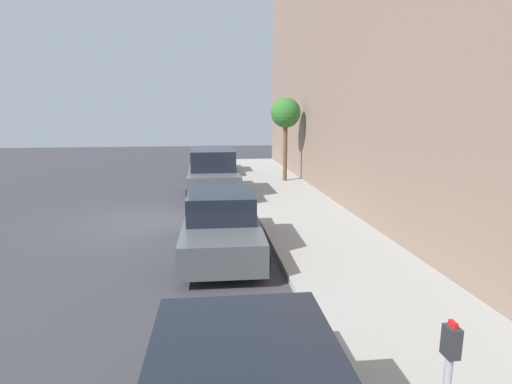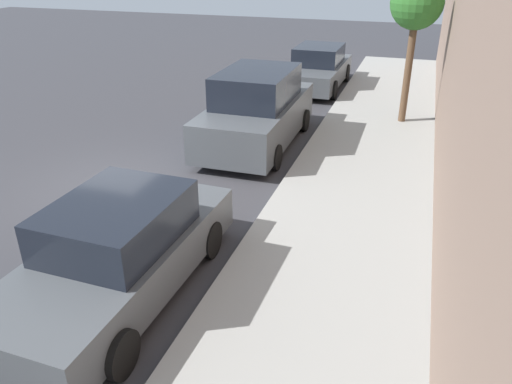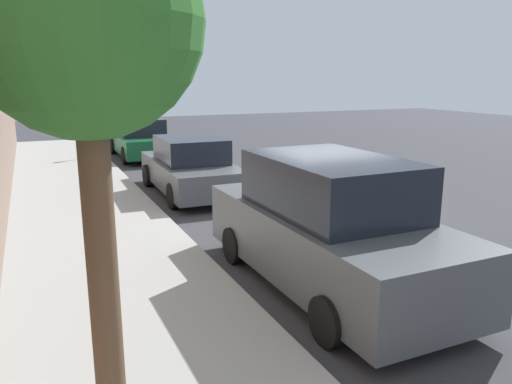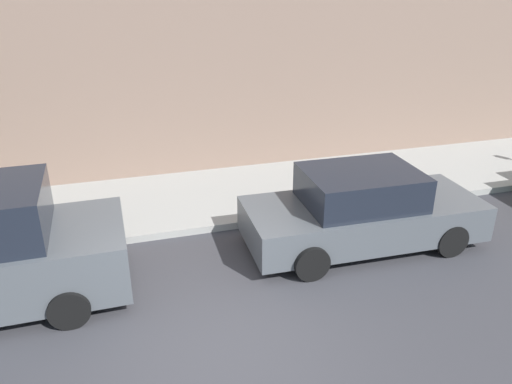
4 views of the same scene
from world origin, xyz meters
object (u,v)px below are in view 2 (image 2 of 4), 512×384
(parked_suv_third, at_px, (257,110))
(parked_sedan_fourth, at_px, (318,69))
(street_tree, at_px, (417,5))
(parked_sedan_second, at_px, (118,252))

(parked_suv_third, height_order, parked_sedan_fourth, parked_suv_third)
(parked_sedan_fourth, bearing_deg, street_tree, -47.58)
(street_tree, bearing_deg, parked_suv_third, -141.69)
(parked_suv_third, relative_size, parked_sedan_fourth, 1.07)
(parked_sedan_second, xyz_separation_m, street_tree, (3.51, 9.60, 2.64))
(parked_sedan_fourth, bearing_deg, parked_sedan_second, -90.89)
(parked_suv_third, bearing_deg, parked_sedan_second, -89.37)
(parked_sedan_second, xyz_separation_m, parked_suv_third, (-0.07, 6.77, 0.21))
(parked_sedan_second, distance_m, parked_suv_third, 6.77)
(parked_sedan_second, height_order, parked_sedan_fourth, same)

